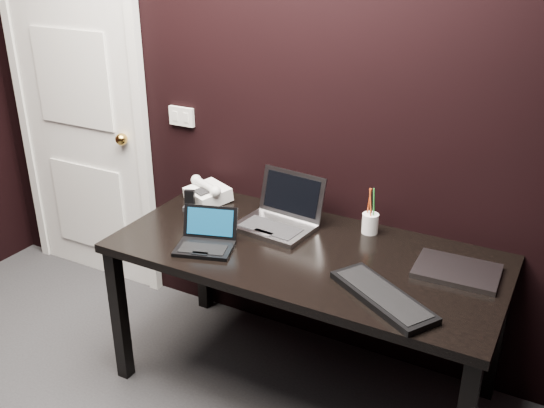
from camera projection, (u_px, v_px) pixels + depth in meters
The scene contains 11 objects.
wall_back at pixel (287, 96), 2.87m from camera, with size 4.00×4.00×0.00m, color black.
door at pixel (80, 113), 3.54m from camera, with size 0.99×0.10×2.14m.
wall_switch at pixel (182, 116), 3.20m from camera, with size 0.15×0.02×0.10m.
desk at pixel (305, 266), 2.67m from camera, with size 1.70×0.80×0.74m.
netbook at pixel (206, 241), 2.65m from camera, with size 0.30×0.28×0.16m.
silver_laptop at pixel (279, 218), 2.83m from camera, with size 0.37×0.34×0.24m.
ext_keyboard at pixel (382, 296), 2.28m from camera, with size 0.48×0.38×0.03m.
closed_laptop at pixel (457, 271), 2.46m from camera, with size 0.34×0.25×0.02m.
desk_phone at pixel (207, 192), 3.12m from camera, with size 0.26×0.25×0.12m.
mobile_phone at pixel (190, 202), 3.02m from camera, with size 0.07×0.07×0.10m.
pen_cup at pixel (370, 222), 2.78m from camera, with size 0.10×0.10×0.22m.
Camera 1 is at (1.28, -0.72, 2.00)m, focal length 40.00 mm.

